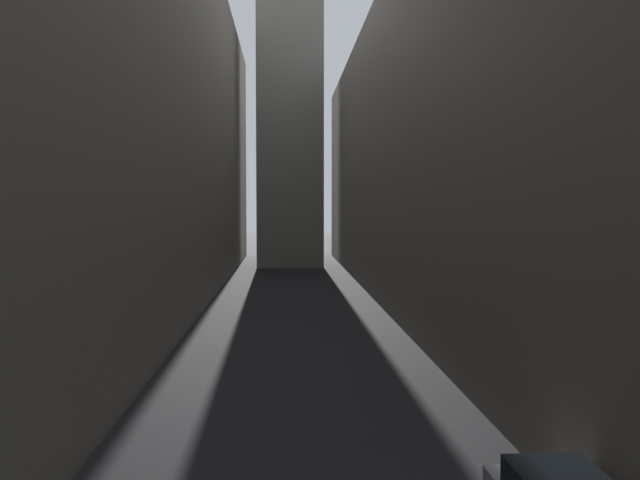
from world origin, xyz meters
TOP-DOWN VIEW (x-y plane):
  - ground_plane at (0.00, 48.00)m, footprint 264.00×264.00m
  - building_block_left at (-13.23, 50.00)m, footprint 15.47×108.00m
  - building_block_right at (12.27, 50.00)m, footprint 13.55×108.00m

SIDE VIEW (x-z plane):
  - ground_plane at x=0.00m, z-range 0.00..0.00m
  - building_block_right at x=12.27m, z-range 0.00..20.30m
  - building_block_left at x=-13.23m, z-range 0.00..24.47m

